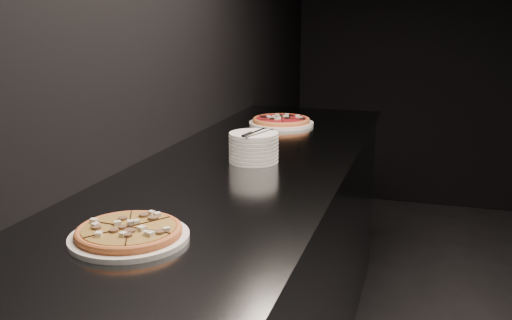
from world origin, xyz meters
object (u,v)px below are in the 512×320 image
(counter, at_px, (250,274))
(plate_stack, at_px, (254,147))
(pizza_tomato, at_px, (281,121))
(cutlery, at_px, (254,133))
(pizza_mushroom, at_px, (129,233))
(ramekin, at_px, (255,143))

(counter, height_order, plate_stack, plate_stack)
(counter, xyz_separation_m, plate_stack, (0.02, -0.03, 0.51))
(pizza_tomato, height_order, cutlery, cutlery)
(pizza_tomato, relative_size, cutlery, 1.80)
(pizza_tomato, distance_m, plate_stack, 0.71)
(counter, relative_size, cutlery, 13.44)
(cutlery, bearing_deg, counter, 137.11)
(pizza_mushroom, relative_size, ramekin, 3.57)
(pizza_mushroom, xyz_separation_m, ramekin, (0.02, 0.93, 0.02))
(pizza_mushroom, relative_size, pizza_tomato, 0.86)
(ramekin, bearing_deg, counter, -82.61)
(cutlery, relative_size, ramekin, 2.29)
(plate_stack, bearing_deg, pizza_mushroom, -94.45)
(pizza_tomato, distance_m, ramekin, 0.57)
(pizza_tomato, bearing_deg, counter, -85.40)
(cutlery, xyz_separation_m, ramekin, (-0.05, 0.15, -0.07))
(counter, relative_size, pizza_mushroom, 8.62)
(cutlery, bearing_deg, plate_stack, 127.34)
(pizza_tomato, xyz_separation_m, plate_stack, (0.08, -0.71, 0.03))
(plate_stack, xyz_separation_m, cutlery, (0.01, -0.01, 0.06))
(counter, bearing_deg, pizza_tomato, 94.60)
(counter, height_order, pizza_mushroom, pizza_mushroom)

